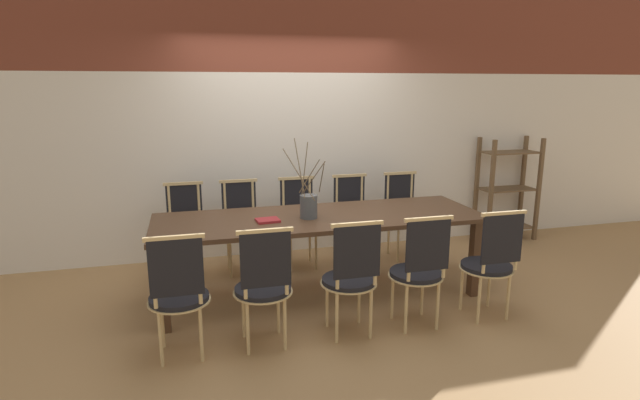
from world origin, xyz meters
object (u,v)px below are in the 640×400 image
(chair_far_center, at_px, (299,220))
(shelving_rack, at_px, (507,189))
(vase_centerpiece, at_px, (309,206))
(chair_near_center, at_px, (351,275))
(dining_table, at_px, (320,225))
(book_stack, at_px, (268,220))

(chair_far_center, relative_size, shelving_rack, 0.74)
(shelving_rack, bearing_deg, vase_centerpiece, -158.03)
(chair_near_center, xyz_separation_m, shelving_rack, (2.76, 1.97, 0.14))
(dining_table, xyz_separation_m, shelving_rack, (2.78, 1.12, -0.04))
(dining_table, bearing_deg, shelving_rack, 22.01)
(dining_table, distance_m, book_stack, 0.51)
(dining_table, xyz_separation_m, book_stack, (-0.50, -0.07, 0.10))
(dining_table, height_order, chair_far_center, chair_far_center)
(dining_table, xyz_separation_m, chair_far_center, (-0.01, 0.84, -0.18))
(chair_far_center, bearing_deg, shelving_rack, -174.19)
(dining_table, bearing_deg, vase_centerpiece, -159.00)
(vase_centerpiece, bearing_deg, book_stack, -176.70)
(vase_centerpiece, relative_size, shelving_rack, 0.55)
(book_stack, bearing_deg, chair_far_center, 61.85)
(chair_near_center, relative_size, shelving_rack, 0.74)
(chair_far_center, xyz_separation_m, shelving_rack, (2.79, 0.28, 0.14))
(shelving_rack, bearing_deg, dining_table, -157.99)
(dining_table, xyz_separation_m, chair_near_center, (0.03, -0.84, -0.18))
(chair_near_center, height_order, chair_far_center, same)
(dining_table, relative_size, chair_far_center, 3.10)
(chair_far_center, xyz_separation_m, book_stack, (-0.49, -0.91, 0.27))
(vase_centerpiece, bearing_deg, chair_near_center, -79.67)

